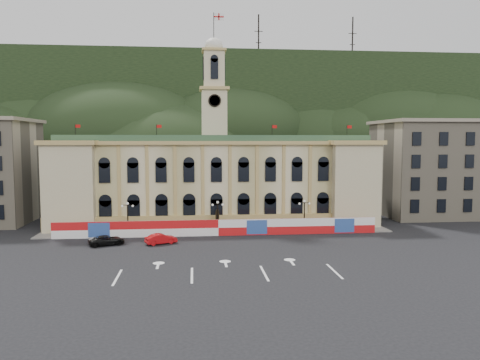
{
  "coord_description": "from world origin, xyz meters",
  "views": [
    {
      "loc": [
        -3.68,
        -56.29,
        14.72
      ],
      "look_at": [
        3.66,
        18.0,
        8.37
      ],
      "focal_mm": 35.0,
      "sensor_mm": 36.0,
      "label": 1
    }
  ],
  "objects": [
    {
      "name": "lamp_left",
      "position": [
        -14.0,
        17.0,
        3.07
      ],
      "size": [
        1.96,
        0.44,
        5.15
      ],
      "color": "black",
      "rests_on": "ground"
    },
    {
      "name": "statue",
      "position": [
        0.0,
        18.0,
        1.19
      ],
      "size": [
        1.4,
        1.4,
        3.72
      ],
      "color": "#595651",
      "rests_on": "ground"
    },
    {
      "name": "ground",
      "position": [
        0.0,
        0.0,
        0.0
      ],
      "size": [
        260.0,
        260.0,
        0.0
      ],
      "primitive_type": "plane",
      "color": "black",
      "rests_on": "ground"
    },
    {
      "name": "lamp_center",
      "position": [
        0.0,
        17.0,
        3.07
      ],
      "size": [
        1.96,
        0.44,
        5.15
      ],
      "color": "black",
      "rests_on": "ground"
    },
    {
      "name": "hill_ridge",
      "position": [
        0.03,
        121.99,
        19.48
      ],
      "size": [
        230.0,
        80.0,
        64.0
      ],
      "color": "black",
      "rests_on": "ground"
    },
    {
      "name": "red_sedan",
      "position": [
        -8.44,
        10.02,
        0.74
      ],
      "size": [
        4.79,
        5.59,
        1.47
      ],
      "primitive_type": "imported",
      "rotation": [
        0.0,
        0.0,
        1.97
      ],
      "color": "#B10C10",
      "rests_on": "ground"
    },
    {
      "name": "pavement",
      "position": [
        0.0,
        17.75,
        0.08
      ],
      "size": [
        56.0,
        5.5,
        0.16
      ],
      "primitive_type": "cube",
      "color": "slate",
      "rests_on": "ground"
    },
    {
      "name": "city_hall",
      "position": [
        0.0,
        27.63,
        7.85
      ],
      "size": [
        56.2,
        17.6,
        37.1
      ],
      "color": "beige",
      "rests_on": "ground"
    },
    {
      "name": "lamp_right",
      "position": [
        14.0,
        17.0,
        3.07
      ],
      "size": [
        1.96,
        0.44,
        5.15
      ],
      "color": "black",
      "rests_on": "ground"
    },
    {
      "name": "side_building_right",
      "position": [
        43.0,
        30.93,
        9.33
      ],
      "size": [
        21.0,
        17.0,
        18.6
      ],
      "color": "tan",
      "rests_on": "ground"
    },
    {
      "name": "hoarding_fence",
      "position": [
        0.06,
        15.07,
        1.25
      ],
      "size": [
        50.0,
        0.44,
        2.5
      ],
      "color": "red",
      "rests_on": "ground"
    },
    {
      "name": "black_suv",
      "position": [
        -15.99,
        10.07,
        0.69
      ],
      "size": [
        5.7,
        6.55,
        1.38
      ],
      "primitive_type": "imported",
      "rotation": [
        0.0,
        0.0,
        1.95
      ],
      "color": "black",
      "rests_on": "ground"
    },
    {
      "name": "lane_markings",
      "position": [
        0.0,
        -5.0,
        0.0
      ],
      "size": [
        26.0,
        10.0,
        0.02
      ],
      "primitive_type": null,
      "color": "white",
      "rests_on": "ground"
    }
  ]
}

